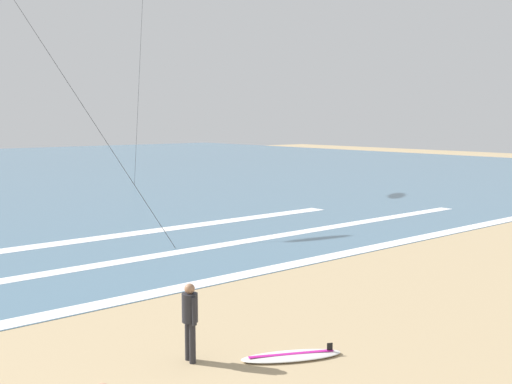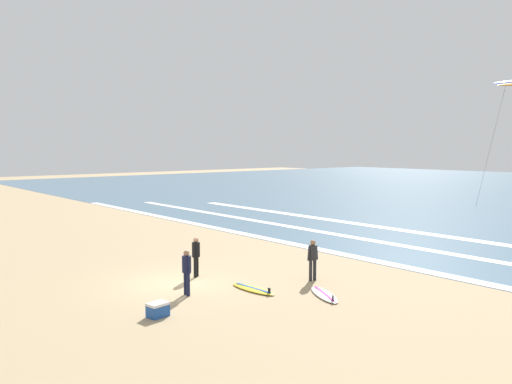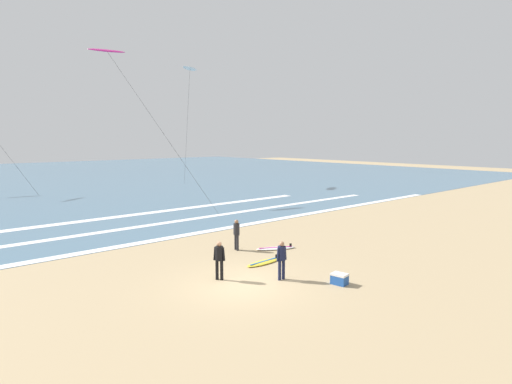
% 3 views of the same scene
% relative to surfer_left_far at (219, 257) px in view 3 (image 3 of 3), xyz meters
% --- Properties ---
extents(ground_plane, '(160.00, 160.00, 0.00)m').
position_rel_surfer_left_far_xyz_m(ground_plane, '(0.34, -1.00, -0.96)').
color(ground_plane, tan).
extents(wave_foam_shoreline, '(59.96, 0.70, 0.01)m').
position_rel_surfer_left_far_xyz_m(wave_foam_shoreline, '(0.95, 7.78, -0.94)').
color(wave_foam_shoreline, white).
rests_on(wave_foam_shoreline, ocean_surface).
extents(wave_foam_mid_break, '(52.13, 0.71, 0.01)m').
position_rel_surfer_left_far_xyz_m(wave_foam_mid_break, '(-0.18, 11.82, -0.94)').
color(wave_foam_mid_break, white).
rests_on(wave_foam_mid_break, ocean_surface).
extents(wave_foam_outer_break, '(42.30, 0.92, 0.01)m').
position_rel_surfer_left_far_xyz_m(wave_foam_outer_break, '(-0.79, 16.14, -0.94)').
color(wave_foam_outer_break, white).
rests_on(wave_foam_outer_break, ocean_surface).
extents(surfer_left_far, '(0.37, 0.47, 1.60)m').
position_rel_surfer_left_far_xyz_m(surfer_left_far, '(0.00, 0.00, 0.00)').
color(surfer_left_far, black).
rests_on(surfer_left_far, ground).
extents(surfer_background_far, '(0.32, 0.52, 1.60)m').
position_rel_surfer_left_far_xyz_m(surfer_background_far, '(3.39, 3.14, 0.00)').
color(surfer_background_far, '#232328').
rests_on(surfer_background_far, ground).
extents(surfer_foreground_main, '(0.51, 0.32, 1.60)m').
position_rel_surfer_left_far_xyz_m(surfer_foreground_main, '(1.92, -1.66, 0.00)').
color(surfer_foreground_main, '#141938').
rests_on(surfer_foreground_main, ground).
extents(surfboard_right_spare, '(2.14, 1.49, 0.25)m').
position_rel_surfer_left_far_xyz_m(surfboard_right_spare, '(5.06, 1.97, -0.91)').
color(surfboard_right_spare, silver).
rests_on(surfboard_right_spare, ground).
extents(surfboard_left_pile, '(2.13, 0.71, 0.25)m').
position_rel_surfer_left_far_xyz_m(surfboard_left_pile, '(2.94, 0.52, -0.91)').
color(surfboard_left_pile, yellow).
rests_on(surfboard_left_pile, ground).
extents(kite_magenta_low_near, '(5.14, 12.47, 13.67)m').
position_rel_surfer_left_far_xyz_m(kite_magenta_low_near, '(5.52, 24.04, 12.38)').
color(kite_magenta_low_near, '#CC2384').
rests_on(kite_magenta_low_near, ground).
extents(kite_white_high_left, '(3.18, 2.52, 14.45)m').
position_rel_surfer_left_far_xyz_m(kite_white_high_left, '(18.82, 31.62, 13.19)').
color(kite_white_high_left, white).
rests_on(kite_white_high_left, ground).
extents(cooler_box, '(0.54, 0.68, 0.44)m').
position_rel_surfer_left_far_xyz_m(cooler_box, '(3.26, -3.56, -0.74)').
color(cooler_box, '#1E4C9E').
rests_on(cooler_box, ground).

